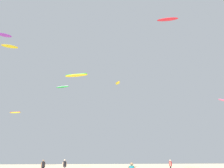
% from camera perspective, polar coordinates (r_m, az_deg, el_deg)
% --- Properties ---
extents(person_midground, '(0.44, 0.44, 1.73)m').
position_cam_1_polar(person_midground, '(31.61, -15.82, -17.96)').
color(person_midground, black).
rests_on(person_midground, ground).
extents(person_left, '(0.50, 0.40, 1.76)m').
position_cam_1_polar(person_left, '(32.51, -11.04, -18.18)').
color(person_left, silver).
rests_on(person_left, ground).
extents(person_right, '(0.38, 0.50, 1.68)m').
position_cam_1_polar(person_right, '(36.10, 13.49, -17.91)').
color(person_right, black).
rests_on(person_right, ground).
extents(kite_aloft_0, '(3.72, 2.09, 0.43)m').
position_cam_1_polar(kite_aloft_0, '(44.28, 12.85, 14.50)').
color(kite_aloft_0, red).
extents(kite_aloft_1, '(3.10, 1.91, 0.65)m').
position_cam_1_polar(kite_aloft_1, '(56.15, -23.87, 10.40)').
color(kite_aloft_1, purple).
extents(kite_aloft_2, '(3.83, 2.14, 0.67)m').
position_cam_1_polar(kite_aloft_2, '(62.04, -22.78, 8.11)').
color(kite_aloft_2, yellow).
extents(kite_aloft_3, '(3.87, 2.41, 0.51)m').
position_cam_1_polar(kite_aloft_3, '(37.94, -8.36, 2.01)').
color(kite_aloft_3, yellow).
extents(kite_aloft_4, '(2.37, 1.70, 0.39)m').
position_cam_1_polar(kite_aloft_4, '(36.56, 24.57, -3.48)').
color(kite_aloft_4, '#E5598C').
extents(kite_aloft_5, '(0.93, 2.17, 0.34)m').
position_cam_1_polar(kite_aloft_5, '(47.09, 1.34, 0.25)').
color(kite_aloft_5, yellow).
extents(kite_aloft_6, '(2.23, 1.40, 0.31)m').
position_cam_1_polar(kite_aloft_6, '(46.05, -21.69, -6.22)').
color(kite_aloft_6, yellow).
extents(kite_aloft_7, '(3.09, 2.29, 0.48)m').
position_cam_1_polar(kite_aloft_7, '(52.10, -11.51, -0.69)').
color(kite_aloft_7, green).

